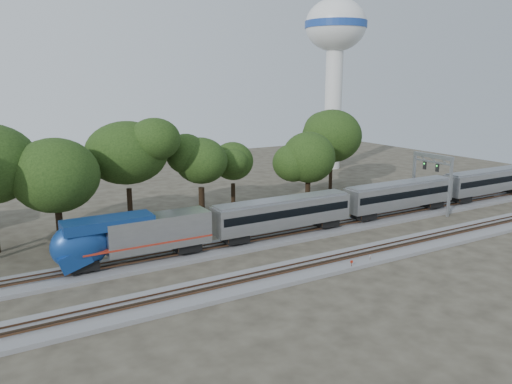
{
  "coord_description": "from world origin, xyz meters",
  "views": [
    {
      "loc": [
        -27.93,
        -42.4,
        18.75
      ],
      "look_at": [
        -0.32,
        5.0,
        6.48
      ],
      "focal_mm": 35.0,
      "sensor_mm": 36.0,
      "label": 1
    }
  ],
  "objects": [
    {
      "name": "tree_2",
      "position": [
        -19.93,
        15.14,
        8.58
      ],
      "size": [
        8.73,
        8.73,
        12.31
      ],
      "color": "black",
      "rests_on": "ground"
    },
    {
      "name": "tree_5",
      "position": [
        5.43,
        21.62,
        7.23
      ],
      "size": [
        7.37,
        7.37,
        10.39
      ],
      "color": "black",
      "rests_on": "ground"
    },
    {
      "name": "track_far",
      "position": [
        0.0,
        6.0,
        0.21
      ],
      "size": [
        160.0,
        5.0,
        0.73
      ],
      "color": "slate",
      "rests_on": "ground"
    },
    {
      "name": "tree_3",
      "position": [
        -10.72,
        19.28,
        9.9
      ],
      "size": [
        10.08,
        10.08,
        14.21
      ],
      "color": "black",
      "rests_on": "ground"
    },
    {
      "name": "tree_7",
      "position": [
        27.01,
        25.73,
        9.34
      ],
      "size": [
        9.51,
        9.51,
        13.4
      ],
      "color": "black",
      "rests_on": "ground"
    },
    {
      "name": "signal_gantry",
      "position": [
        29.63,
        6.0,
        6.18
      ],
      "size": [
        0.59,
        6.97,
        8.48
      ],
      "color": "gray",
      "rests_on": "ground"
    },
    {
      "name": "switch_lever",
      "position": [
        5.34,
        -5.8,
        0.15
      ],
      "size": [
        0.55,
        0.4,
        0.3
      ],
      "primitive_type": "cube",
      "rotation": [
        0.0,
        0.0,
        0.23
      ],
      "color": "#512D19",
      "rests_on": "ground"
    },
    {
      "name": "train",
      "position": [
        23.64,
        6.0,
        3.3
      ],
      "size": [
        93.82,
        3.24,
        4.77
      ],
      "color": "#B8BABF",
      "rests_on": "ground"
    },
    {
      "name": "switch_stand_red",
      "position": [
        4.39,
        -6.13,
        0.65
      ],
      "size": [
        0.32,
        0.1,
        1.03
      ],
      "rotation": [
        0.0,
        0.0,
        -0.22
      ],
      "color": "#512D19",
      "rests_on": "ground"
    },
    {
      "name": "tree_4",
      "position": [
        -0.64,
        19.42,
        8.09
      ],
      "size": [
        8.24,
        8.24,
        11.62
      ],
      "color": "black",
      "rests_on": "ground"
    },
    {
      "name": "ground",
      "position": [
        0.0,
        0.0,
        0.0
      ],
      "size": [
        160.0,
        160.0,
        0.0
      ],
      "primitive_type": "plane",
      "color": "#383328",
      "rests_on": "ground"
    },
    {
      "name": "water_tower",
      "position": [
        40.69,
        42.62,
        26.23
      ],
      "size": [
        12.79,
        12.79,
        35.41
      ],
      "color": "silver",
      "rests_on": "ground"
    },
    {
      "name": "track_near",
      "position": [
        0.0,
        -4.0,
        0.21
      ],
      "size": [
        160.0,
        5.0,
        0.73
      ],
      "color": "slate",
      "rests_on": "ground"
    },
    {
      "name": "tree_6",
      "position": [
        17.02,
        18.81,
        7.26
      ],
      "size": [
        7.4,
        7.4,
        10.44
      ],
      "color": "black",
      "rests_on": "ground"
    },
    {
      "name": "switch_stand_white",
      "position": [
        7.32,
        -5.68,
        0.6
      ],
      "size": [
        0.29,
        0.14,
        0.94
      ],
      "rotation": [
        0.0,
        0.0,
        0.38
      ],
      "color": "#512D19",
      "rests_on": "ground"
    }
  ]
}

